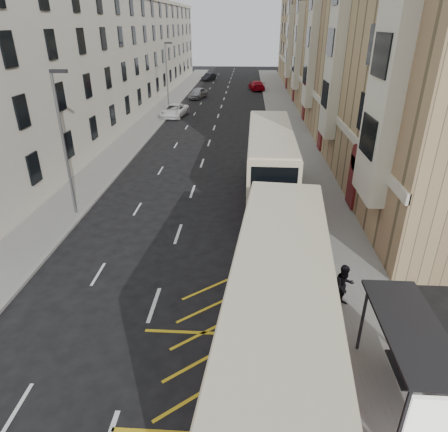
# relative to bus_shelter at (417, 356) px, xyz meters

# --- Properties ---
(ground) EXTENTS (200.00, 200.00, 0.00)m
(ground) POSITION_rel_bus_shelter_xyz_m (-8.34, 0.39, -2.14)
(ground) COLOR black
(ground) RESTS_ON ground
(pavement_right) EXTENTS (4.00, 120.00, 0.15)m
(pavement_right) POSITION_rel_bus_shelter_xyz_m (-0.34, 30.39, -2.06)
(pavement_right) COLOR slate
(pavement_right) RESTS_ON ground
(pavement_left) EXTENTS (3.00, 120.00, 0.15)m
(pavement_left) POSITION_rel_bus_shelter_xyz_m (-15.84, 30.39, -2.06)
(pavement_left) COLOR slate
(pavement_left) RESTS_ON ground
(kerb_right) EXTENTS (0.25, 120.00, 0.15)m
(kerb_right) POSITION_rel_bus_shelter_xyz_m (-2.34, 30.39, -2.06)
(kerb_right) COLOR gray
(kerb_right) RESTS_ON ground
(kerb_left) EXTENTS (0.25, 120.00, 0.15)m
(kerb_left) POSITION_rel_bus_shelter_xyz_m (-14.34, 30.39, -2.06)
(kerb_left) COLOR gray
(kerb_left) RESTS_ON ground
(road_markings) EXTENTS (10.00, 110.00, 0.01)m
(road_markings) POSITION_rel_bus_shelter_xyz_m (-8.34, 45.39, -2.13)
(road_markings) COLOR silver
(road_markings) RESTS_ON ground
(terrace_right) EXTENTS (10.75, 79.00, 15.25)m
(terrace_right) POSITION_rel_bus_shelter_xyz_m (6.54, 45.77, 5.38)
(terrace_right) COLOR tan
(terrace_right) RESTS_ON ground
(terrace_left) EXTENTS (9.18, 79.00, 13.25)m
(terrace_left) POSITION_rel_bus_shelter_xyz_m (-21.77, 45.89, 4.38)
(terrace_left) COLOR beige
(terrace_left) RESTS_ON ground
(bus_shelter) EXTENTS (1.65, 4.25, 2.70)m
(bus_shelter) POSITION_rel_bus_shelter_xyz_m (0.00, 0.00, 0.00)
(bus_shelter) COLOR black
(bus_shelter) RESTS_ON pavement_right
(guard_railing) EXTENTS (0.06, 6.56, 1.01)m
(guard_railing) POSITION_rel_bus_shelter_xyz_m (-2.09, 6.14, -1.28)
(guard_railing) COLOR red
(guard_railing) RESTS_ON pavement_right
(street_lamp_near) EXTENTS (0.93, 0.18, 8.00)m
(street_lamp_near) POSITION_rel_bus_shelter_xyz_m (-14.69, 12.39, 2.50)
(street_lamp_near) COLOR slate
(street_lamp_near) RESTS_ON pavement_left
(street_lamp_far) EXTENTS (0.93, 0.18, 8.00)m
(street_lamp_far) POSITION_rel_bus_shelter_xyz_m (-14.69, 42.39, 2.50)
(street_lamp_far) COLOR slate
(street_lamp_far) RESTS_ON pavement_left
(double_decker_front) EXTENTS (3.79, 11.93, 4.68)m
(double_decker_front) POSITION_rel_bus_shelter_xyz_m (-3.73, 0.62, 0.24)
(double_decker_front) COLOR beige
(double_decker_front) RESTS_ON ground
(double_decker_rear) EXTENTS (2.81, 11.51, 4.57)m
(double_decker_rear) POSITION_rel_bus_shelter_xyz_m (-3.34, 15.15, 0.19)
(double_decker_rear) COLOR beige
(double_decker_rear) RESTS_ON ground
(pedestrian_mid) EXTENTS (1.07, 0.96, 1.80)m
(pedestrian_mid) POSITION_rel_bus_shelter_xyz_m (-0.85, 4.67, -1.09)
(pedestrian_mid) COLOR black
(pedestrian_mid) RESTS_ON pavement_right
(pedestrian_far) EXTENTS (1.07, 0.64, 1.70)m
(pedestrian_far) POSITION_rel_bus_shelter_xyz_m (-1.44, 6.80, -1.14)
(pedestrian_far) COLOR black
(pedestrian_far) RESTS_ON pavement_right
(white_van) EXTENTS (3.17, 5.53, 1.45)m
(white_van) POSITION_rel_bus_shelter_xyz_m (-13.54, 39.61, -1.41)
(white_van) COLOR white
(white_van) RESTS_ON ground
(car_silver) EXTENTS (2.87, 4.81, 1.54)m
(car_silver) POSITION_rel_bus_shelter_xyz_m (-12.25, 52.51, -1.37)
(car_silver) COLOR #94979B
(car_silver) RESTS_ON ground
(car_dark) EXTENTS (2.74, 4.25, 1.32)m
(car_dark) POSITION_rel_bus_shelter_xyz_m (-12.50, 72.70, -1.48)
(car_dark) COLOR black
(car_dark) RESTS_ON ground
(car_red) EXTENTS (2.87, 5.55, 1.54)m
(car_red) POSITION_rel_bus_shelter_xyz_m (-3.40, 61.02, -1.37)
(car_red) COLOR #A90210
(car_red) RESTS_ON ground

